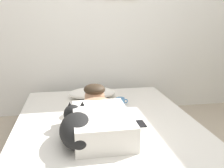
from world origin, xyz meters
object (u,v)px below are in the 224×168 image
at_px(coffee_cup, 120,101).
at_px(cell_phone, 141,124).
at_px(dog, 77,127).
at_px(person_lying, 99,115).
at_px(pillow, 92,93).
at_px(bed, 107,141).

xyz_separation_m(coffee_cup, cell_phone, (0.07, -0.50, -0.03)).
bearing_deg(dog, person_lying, 47.15).
bearing_deg(coffee_cup, pillow, 132.41).
distance_m(person_lying, cell_phone, 0.36).
distance_m(dog, coffee_cup, 0.85).
relative_size(bed, person_lying, 2.25).
height_order(bed, cell_phone, cell_phone).
relative_size(person_lying, cell_phone, 6.57).
distance_m(person_lying, coffee_cup, 0.58).
height_order(dog, coffee_cup, dog).
distance_m(bed, cell_phone, 0.34).
bearing_deg(coffee_cup, person_lying, -119.00).
bearing_deg(coffee_cup, cell_phone, -81.97).
xyz_separation_m(bed, person_lying, (-0.08, -0.10, 0.28)).
bearing_deg(bed, cell_phone, -20.00).
xyz_separation_m(pillow, cell_phone, (0.33, -0.79, -0.05)).
relative_size(dog, coffee_cup, 4.60).
bearing_deg(person_lying, coffee_cup, 61.00).
xyz_separation_m(bed, coffee_cup, (0.20, 0.40, 0.22)).
xyz_separation_m(dog, coffee_cup, (0.46, 0.70, -0.07)).
relative_size(person_lying, coffee_cup, 7.36).
bearing_deg(pillow, cell_phone, -67.13).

